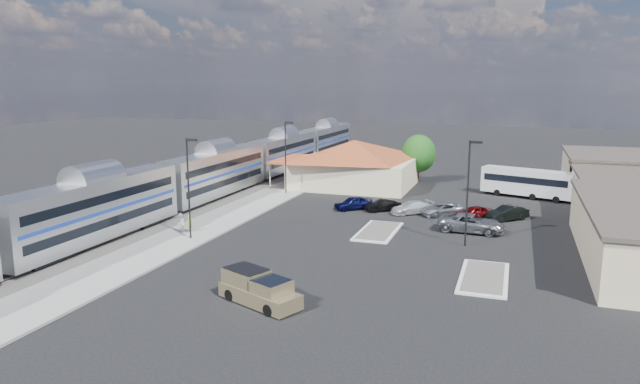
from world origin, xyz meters
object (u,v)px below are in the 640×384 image
(suv, at_px, (471,223))
(pickup_truck, at_px, (260,290))
(station_depot, at_px, (354,163))
(coach_bus, at_px, (527,181))

(suv, bearing_deg, pickup_truck, 156.37)
(station_depot, xyz_separation_m, suv, (16.70, -19.14, -2.29))
(station_depot, bearing_deg, coach_bus, -1.16)
(pickup_truck, bearing_deg, coach_bus, 1.88)
(suv, bearing_deg, station_depot, 44.09)
(station_depot, height_order, pickup_truck, station_depot)
(station_depot, distance_m, coach_bus, 21.76)
(pickup_truck, relative_size, coach_bus, 0.56)
(coach_bus, bearing_deg, pickup_truck, 177.11)
(suv, height_order, coach_bus, coach_bus)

